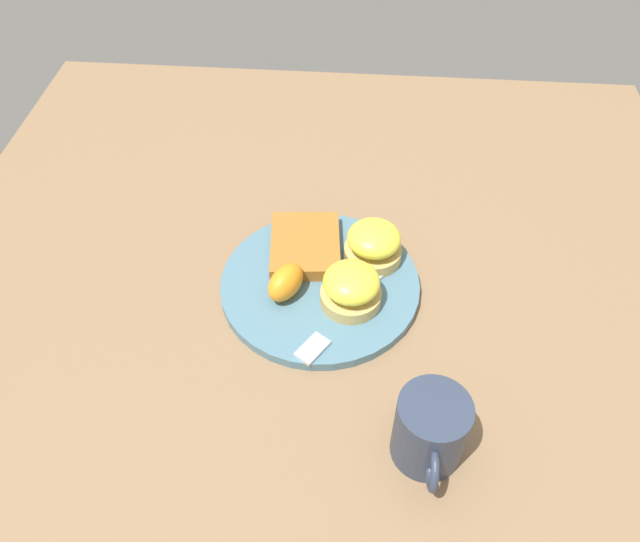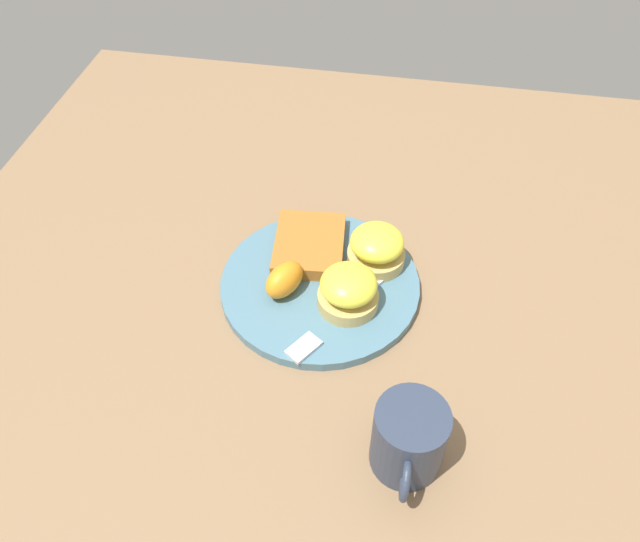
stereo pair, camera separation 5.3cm
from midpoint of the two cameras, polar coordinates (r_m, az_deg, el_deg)
name	(u,v)px [view 1 (the left image)]	position (r m, az deg, el deg)	size (l,w,h in m)	color
ground_plane	(320,288)	(0.83, -1.83, -1.64)	(1.10, 1.10, 0.00)	#846647
plate	(320,285)	(0.83, -1.84, -1.32)	(0.26, 0.26, 0.01)	slate
sandwich_benedict_left	(351,288)	(0.78, 0.92, -1.61)	(0.08, 0.08, 0.06)	tan
sandwich_benedict_right	(373,244)	(0.83, 3.09, 2.42)	(0.08, 0.08, 0.06)	tan
hashbrown_patty	(305,246)	(0.85, -3.14, 2.27)	(0.11, 0.09, 0.02)	#A66426
orange_wedge	(286,282)	(0.79, -5.07, -1.10)	(0.06, 0.04, 0.04)	orange
fork	(343,314)	(0.78, 0.15, -4.03)	(0.18, 0.13, 0.00)	silver
cup	(430,431)	(0.67, 7.74, -14.35)	(0.11, 0.08, 0.09)	#2D384C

